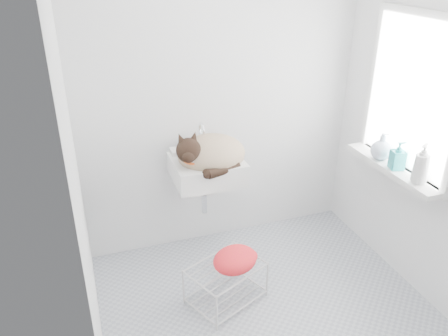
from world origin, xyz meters
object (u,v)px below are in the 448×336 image
object	(u,v)px
cat	(209,155)
bottle_b	(396,169)
wire_rack	(226,283)
bottle_a	(418,183)
bottle_c	(380,158)
sink	(207,159)

from	to	relation	value
cat	bottle_b	world-z (taller)	cat
wire_rack	bottle_a	bearing A→B (deg)	-12.01
bottle_a	bottle_b	xyz separation A→B (m)	(0.00, 0.22, 0.00)
wire_rack	bottle_a	distance (m)	1.45
bottle_b	bottle_c	size ratio (longest dim) A/B	1.03
cat	sink	bearing A→B (deg)	120.21
sink	wire_rack	distance (m)	0.89
bottle_a	bottle_b	bearing A→B (deg)	90.00
wire_rack	bottle_a	size ratio (longest dim) A/B	2.07
sink	cat	xyz separation A→B (m)	(0.01, -0.02, 0.04)
cat	wire_rack	bearing A→B (deg)	-94.10
wire_rack	bottle_c	size ratio (longest dim) A/B	2.47
cat	wire_rack	xyz separation A→B (m)	(-0.05, -0.52, -0.74)
bottle_b	cat	bearing A→B (deg)	154.55
wire_rack	bottle_c	world-z (taller)	bottle_c
wire_rack	bottle_c	xyz separation A→B (m)	(1.24, 0.14, 0.70)
sink	bottle_a	distance (m)	1.45
bottle_a	bottle_c	xyz separation A→B (m)	(0.00, 0.40, 0.00)
sink	bottle_c	size ratio (longest dim) A/B	2.59
sink	bottle_b	world-z (taller)	same
sink	bottle_a	xyz separation A→B (m)	(1.20, -0.81, 0.00)
sink	cat	world-z (taller)	cat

